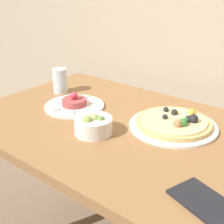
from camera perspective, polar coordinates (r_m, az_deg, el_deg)
dining_table at (r=1.24m, az=0.63°, el=-6.79°), size 1.14×0.77×0.77m
pizza_plate at (r=1.17m, az=11.25°, el=-2.05°), size 0.32×0.32×0.06m
tartare_plate at (r=1.33m, az=-6.90°, el=1.39°), size 0.25×0.25×0.07m
small_bowl at (r=1.10m, az=-3.44°, el=-2.36°), size 0.13×0.13×0.08m
drinking_glass at (r=1.50m, az=-9.48°, el=5.67°), size 0.07×0.07×0.12m
napkin at (r=0.83m, az=16.67°, el=-15.57°), size 0.20×0.15×0.01m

